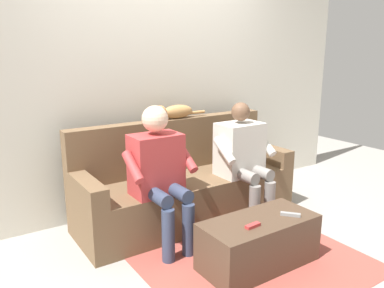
{
  "coord_description": "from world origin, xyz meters",
  "views": [
    {
      "loc": [
        1.85,
        2.79,
        1.58
      ],
      "look_at": [
        0.0,
        -0.0,
        0.75
      ],
      "focal_mm": 36.15,
      "sensor_mm": 36.0,
      "label": 1
    }
  ],
  "objects": [
    {
      "name": "floor_rug",
      "position": [
        0.0,
        0.77,
        0.0
      ],
      "size": [
        1.61,
        1.53,
        0.01
      ],
      "primitive_type": "cube",
      "color": "#9E473D",
      "rests_on": "ground"
    },
    {
      "name": "back_wall",
      "position": [
        0.0,
        -0.62,
        1.31
      ],
      "size": [
        4.96,
        0.06,
        2.63
      ],
      "primitive_type": "cube",
      "color": "beige",
      "rests_on": "ground"
    },
    {
      "name": "remote_gray",
      "position": [
        -0.23,
        0.98,
        0.38
      ],
      "size": [
        0.12,
        0.13,
        0.02
      ],
      "primitive_type": "cube",
      "rotation": [
        0.0,
        0.0,
        2.28
      ],
      "color": "gray",
      "rests_on": "coffee_table"
    },
    {
      "name": "person_right_seated",
      "position": [
        0.44,
        0.2,
        0.65
      ],
      "size": [
        0.55,
        0.52,
        1.15
      ],
      "color": "#B23838",
      "rests_on": "ground"
    },
    {
      "name": "coffee_table",
      "position": [
        0.0,
        0.89,
        0.18
      ],
      "size": [
        0.88,
        0.42,
        0.37
      ],
      "color": "#4C3828",
      "rests_on": "ground"
    },
    {
      "name": "couch",
      "position": [
        0.0,
        -0.12,
        0.31
      ],
      "size": [
        2.08,
        0.7,
        0.92
      ],
      "color": "brown",
      "rests_on": "ground"
    },
    {
      "name": "remote_red",
      "position": [
        0.13,
        0.96,
        0.38
      ],
      "size": [
        0.12,
        0.05,
        0.02
      ],
      "primitive_type": "cube",
      "rotation": [
        0.0,
        0.0,
        3.22
      ],
      "color": "#B73333",
      "rests_on": "coffee_table"
    },
    {
      "name": "person_left_seated",
      "position": [
        -0.44,
        0.18,
        0.63
      ],
      "size": [
        0.56,
        0.52,
        1.11
      ],
      "color": "beige",
      "rests_on": "ground"
    },
    {
      "name": "cat_on_backrest",
      "position": [
        -0.03,
        -0.35,
        0.99
      ],
      "size": [
        0.55,
        0.12,
        0.14
      ],
      "color": "#B7844C",
      "rests_on": "couch"
    },
    {
      "name": "ground_plane",
      "position": [
        0.0,
        0.6,
        0.0
      ],
      "size": [
        8.0,
        8.0,
        0.0
      ],
      "primitive_type": "plane",
      "color": "gray"
    }
  ]
}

